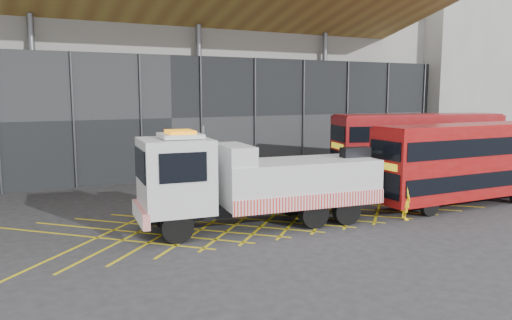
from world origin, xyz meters
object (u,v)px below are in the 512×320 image
bus_second (417,145)px  worker (405,198)px  bus_towed (463,160)px  recovery_truck (254,181)px

bus_second → worker: bus_second is taller
bus_second → worker: (-7.21, -6.54, -1.42)m
bus_towed → bus_second: 6.24m
bus_towed → worker: (-4.61, -0.87, -1.28)m
recovery_truck → worker: recovery_truck is taller
bus_towed → worker: 4.86m
recovery_truck → bus_second: 14.46m
bus_second → worker: bearing=-123.3°
recovery_truck → bus_towed: (11.15, -1.22, 0.30)m
bus_towed → worker: size_ratio=5.16×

